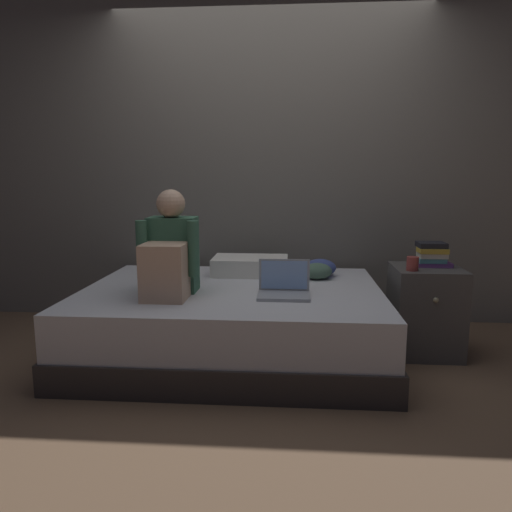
{
  "coord_description": "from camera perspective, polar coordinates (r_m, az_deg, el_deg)",
  "views": [
    {
      "loc": [
        0.2,
        -2.8,
        1.2
      ],
      "look_at": [
        -0.03,
        0.1,
        0.71
      ],
      "focal_mm": 33.58,
      "sensor_mm": 36.0,
      "label": 1
    }
  ],
  "objects": [
    {
      "name": "bed",
      "position": [
        3.27,
        -2.79,
        -7.76
      ],
      "size": [
        2.0,
        1.5,
        0.46
      ],
      "color": "#332D2B",
      "rests_on": "ground_plane"
    },
    {
      "name": "pillow",
      "position": [
        3.62,
        -0.68,
        -1.15
      ],
      "size": [
        0.56,
        0.36,
        0.13
      ],
      "primitive_type": "cube",
      "color": "silver",
      "rests_on": "bed"
    },
    {
      "name": "wall_back",
      "position": [
        4.0,
        1.61,
        11.69
      ],
      "size": [
        5.6,
        0.1,
        2.7
      ],
      "primitive_type": "cube",
      "color": "slate",
      "rests_on": "ground_plane"
    },
    {
      "name": "nightstand",
      "position": [
        3.46,
        19.49,
        -6.13
      ],
      "size": [
        0.44,
        0.46,
        0.6
      ],
      "color": "#474442",
      "rests_on": "ground_plane"
    },
    {
      "name": "laptop",
      "position": [
        2.98,
        3.34,
        -3.72
      ],
      "size": [
        0.32,
        0.23,
        0.22
      ],
      "color": "#9EA0A5",
      "rests_on": "bed"
    },
    {
      "name": "ground_plane",
      "position": [
        3.05,
        0.36,
        -13.64
      ],
      "size": [
        8.0,
        8.0,
        0.0
      ],
      "primitive_type": "plane",
      "color": "brown"
    },
    {
      "name": "book_stack",
      "position": [
        3.43,
        20.24,
        0.19
      ],
      "size": [
        0.22,
        0.17,
        0.16
      ],
      "color": "#703D84",
      "rests_on": "nightstand"
    },
    {
      "name": "clothes_pile",
      "position": [
        3.55,
        7.19,
        -1.56
      ],
      "size": [
        0.33,
        0.3,
        0.13
      ],
      "color": "#4C6B56",
      "rests_on": "bed"
    },
    {
      "name": "mug",
      "position": [
        3.24,
        18.15,
        -0.87
      ],
      "size": [
        0.08,
        0.08,
        0.09
      ],
      "primitive_type": "cylinder",
      "color": "#933833",
      "rests_on": "nightstand"
    },
    {
      "name": "person_sitting",
      "position": [
        3.03,
        -10.22,
        0.11
      ],
      "size": [
        0.39,
        0.44,
        0.66
      ],
      "color": "#38664C",
      "rests_on": "bed"
    }
  ]
}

